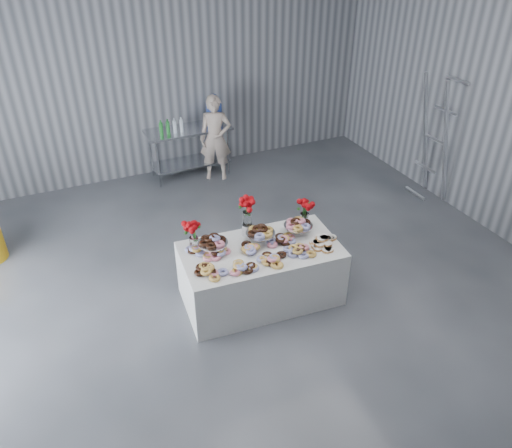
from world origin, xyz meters
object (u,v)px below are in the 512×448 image
at_px(prep_table, 189,143).
at_px(water_jug, 214,111).
at_px(stepladder, 435,140).
at_px(display_table, 261,274).
at_px(person, 215,138).

height_order(prep_table, water_jug, water_jug).
xyz_separation_m(prep_table, stepladder, (3.35, -2.47, 0.44)).
bearing_deg(display_table, prep_table, 85.69).
relative_size(water_jug, person, 0.36).
xyz_separation_m(water_jug, stepladder, (2.85, -2.47, -0.09)).
distance_m(display_table, prep_table, 3.68).
bearing_deg(water_jug, display_table, -101.97).
bearing_deg(person, prep_table, 167.28).
relative_size(display_table, prep_table, 1.27).
distance_m(display_table, water_jug, 3.82).
height_order(display_table, stepladder, stepladder).
relative_size(display_table, water_jug, 3.43).
bearing_deg(display_table, person, 78.65).
distance_m(display_table, stepladder, 3.88).
distance_m(prep_table, water_jug, 0.73).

